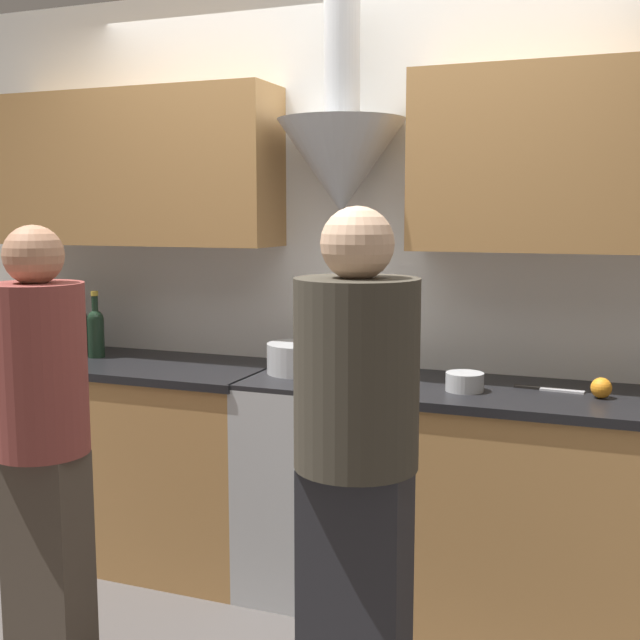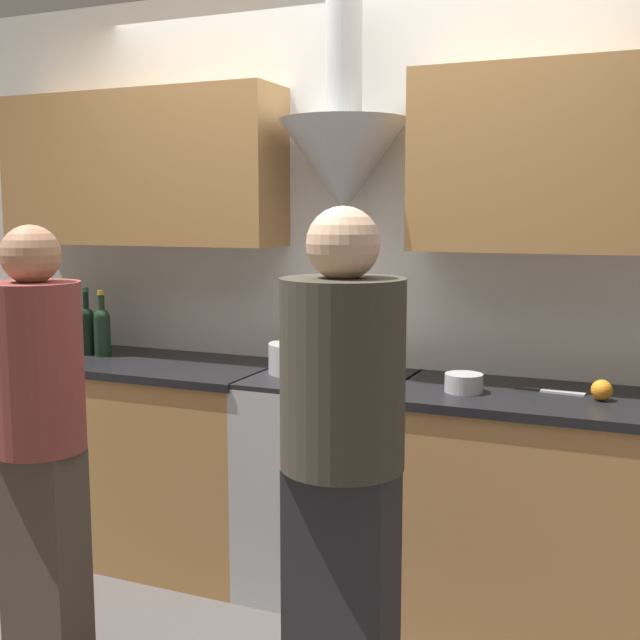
% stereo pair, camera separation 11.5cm
% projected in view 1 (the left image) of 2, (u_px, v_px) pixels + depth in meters
% --- Properties ---
extents(ground_plane, '(12.00, 12.00, 0.00)m').
position_uv_depth(ground_plane, '(297.00, 624.00, 3.14)').
color(ground_plane, '#4C4744').
extents(wall_back, '(8.40, 0.54, 2.60)m').
position_uv_depth(wall_back, '(339.00, 241.00, 3.53)').
color(wall_back, white).
rests_on(wall_back, ground_plane).
extents(counter_left, '(1.43, 0.62, 0.92)m').
position_uv_depth(counter_left, '(125.00, 457.00, 3.76)').
color(counter_left, '#B27F47').
rests_on(counter_left, ground_plane).
extents(counter_right, '(1.12, 0.62, 0.92)m').
position_uv_depth(counter_right, '(539.00, 510.00, 3.09)').
color(counter_right, '#B27F47').
rests_on(counter_right, ground_plane).
extents(stove_range, '(0.64, 0.60, 0.92)m').
position_uv_depth(stove_range, '(329.00, 482.00, 3.40)').
color(stove_range, '#B7BABC').
rests_on(stove_range, ground_plane).
extents(wine_bottle_0, '(0.07, 0.07, 0.31)m').
position_uv_depth(wine_bottle_0, '(17.00, 325.00, 3.94)').
color(wine_bottle_0, black).
rests_on(wine_bottle_0, counter_left).
extents(wine_bottle_1, '(0.08, 0.08, 0.34)m').
position_uv_depth(wine_bottle_1, '(36.00, 325.00, 3.91)').
color(wine_bottle_1, black).
rests_on(wine_bottle_1, counter_left).
extents(wine_bottle_2, '(0.07, 0.07, 0.31)m').
position_uv_depth(wine_bottle_2, '(52.00, 328.00, 3.86)').
color(wine_bottle_2, black).
rests_on(wine_bottle_2, counter_left).
extents(wine_bottle_3, '(0.07, 0.07, 0.32)m').
position_uv_depth(wine_bottle_3, '(68.00, 328.00, 3.84)').
color(wine_bottle_3, black).
rests_on(wine_bottle_3, counter_left).
extents(wine_bottle_4, '(0.07, 0.07, 0.32)m').
position_uv_depth(wine_bottle_4, '(80.00, 329.00, 3.79)').
color(wine_bottle_4, black).
rests_on(wine_bottle_4, counter_left).
extents(wine_bottle_5, '(0.08, 0.08, 0.31)m').
position_uv_depth(wine_bottle_5, '(96.00, 331.00, 3.76)').
color(wine_bottle_5, black).
rests_on(wine_bottle_5, counter_left).
extents(stock_pot, '(0.28, 0.28, 0.13)m').
position_uv_depth(stock_pot, '(299.00, 358.00, 3.40)').
color(stock_pot, '#B7BABC').
rests_on(stock_pot, stove_range).
extents(mixing_bowl, '(0.23, 0.23, 0.07)m').
position_uv_depth(mixing_bowl, '(361.00, 371.00, 3.27)').
color(mixing_bowl, '#B7BABC').
rests_on(mixing_bowl, stove_range).
extents(orange_fruit, '(0.08, 0.08, 0.08)m').
position_uv_depth(orange_fruit, '(601.00, 388.00, 2.94)').
color(orange_fruit, orange).
rests_on(orange_fruit, counter_right).
extents(saucepan, '(0.15, 0.15, 0.07)m').
position_uv_depth(saucepan, '(465.00, 382.00, 3.06)').
color(saucepan, '#B7BABC').
rests_on(saucepan, counter_right).
extents(chefs_knife, '(0.27, 0.05, 0.01)m').
position_uv_depth(chefs_knife, '(549.00, 389.00, 3.07)').
color(chefs_knife, silver).
rests_on(chefs_knife, counter_right).
extents(person_foreground_left, '(0.31, 0.31, 1.56)m').
position_uv_depth(person_foreground_left, '(42.00, 437.00, 2.65)').
color(person_foreground_left, '#473D33').
rests_on(person_foreground_left, ground_plane).
extents(person_foreground_right, '(0.34, 0.34, 1.62)m').
position_uv_depth(person_foreground_right, '(356.00, 471.00, 2.21)').
color(person_foreground_right, '#28282D').
rests_on(person_foreground_right, ground_plane).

